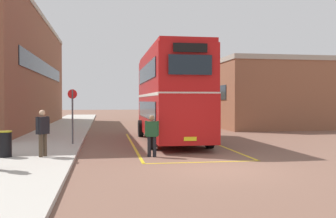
# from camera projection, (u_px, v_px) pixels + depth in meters

# --- Properties ---
(ground_plane) EXTENTS (135.60, 135.60, 0.00)m
(ground_plane) POSITION_uv_depth(u_px,v_px,m) (154.00, 132.00, 26.18)
(ground_plane) COLOR brown
(sidewalk_left) EXTENTS (4.00, 57.60, 0.14)m
(sidewalk_left) POSITION_uv_depth(u_px,v_px,m) (61.00, 130.00, 27.44)
(sidewalk_left) COLOR #B2ADA3
(sidewalk_left) RESTS_ON ground
(brick_building_left) EXTENTS (6.19, 26.06, 8.92)m
(brick_building_left) POSITION_uv_depth(u_px,v_px,m) (5.00, 72.00, 30.17)
(brick_building_left) COLOR brown
(brick_building_left) RESTS_ON ground
(depot_building_right) EXTENTS (8.02, 15.31, 5.44)m
(depot_building_right) POSITION_uv_depth(u_px,v_px,m) (248.00, 95.00, 34.37)
(depot_building_right) COLOR brown
(depot_building_right) RESTS_ON ground
(double_decker_bus) EXTENTS (2.99, 9.84, 4.75)m
(double_decker_bus) POSITION_uv_depth(u_px,v_px,m) (170.00, 94.00, 20.00)
(double_decker_bus) COLOR black
(double_decker_bus) RESTS_ON ground
(single_deck_bus) EXTENTS (3.32, 10.11, 3.02)m
(single_deck_bus) POSITION_uv_depth(u_px,v_px,m) (180.00, 106.00, 37.10)
(single_deck_bus) COLOR black
(single_deck_bus) RESTS_ON ground
(pedestrian_boarding) EXTENTS (0.53, 0.34, 1.61)m
(pedestrian_boarding) POSITION_uv_depth(u_px,v_px,m) (152.00, 133.00, 14.59)
(pedestrian_boarding) COLOR black
(pedestrian_boarding) RESTS_ON ground
(pedestrian_waiting_near) EXTENTS (0.45, 0.52, 1.69)m
(pedestrian_waiting_near) POSITION_uv_depth(u_px,v_px,m) (43.00, 130.00, 13.68)
(pedestrian_waiting_near) COLOR #473828
(pedestrian_waiting_near) RESTS_ON sidewalk_left
(litter_bin) EXTENTS (0.53, 0.53, 0.93)m
(litter_bin) POSITION_uv_depth(u_px,v_px,m) (4.00, 144.00, 13.61)
(litter_bin) COLOR black
(litter_bin) RESTS_ON sidewalk_left
(bus_stop_sign) EXTENTS (0.43, 0.16, 2.55)m
(bus_stop_sign) POSITION_uv_depth(u_px,v_px,m) (72.00, 111.00, 17.77)
(bus_stop_sign) COLOR #4C4C51
(bus_stop_sign) RESTS_ON sidewalk_left
(bay_marking_yellow) EXTENTS (4.41, 11.85, 0.01)m
(bay_marking_yellow) POSITION_uv_depth(u_px,v_px,m) (177.00, 146.00, 18.21)
(bay_marking_yellow) COLOR gold
(bay_marking_yellow) RESTS_ON ground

